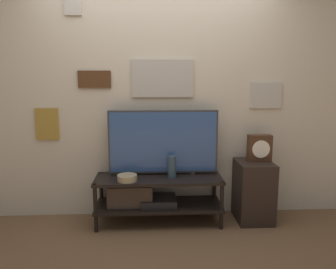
% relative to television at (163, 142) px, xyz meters
% --- Properties ---
extents(ground_plane, '(12.00, 12.00, 0.00)m').
position_rel_television_xyz_m(ground_plane, '(-0.05, -0.36, -0.84)').
color(ground_plane, brown).
extents(wall_back, '(6.40, 0.08, 2.70)m').
position_rel_television_xyz_m(wall_back, '(-0.05, 0.18, 0.52)').
color(wall_back, beige).
rests_on(wall_back, ground_plane).
extents(media_console, '(1.30, 0.45, 0.49)m').
position_rel_television_xyz_m(media_console, '(-0.15, -0.10, -0.53)').
color(media_console, black).
rests_on(media_console, ground_plane).
extents(television, '(1.13, 0.05, 0.68)m').
position_rel_television_xyz_m(television, '(0.00, 0.00, 0.00)').
color(television, '#333338').
rests_on(television, media_console).
extents(vase_tall_ceramic, '(0.09, 0.09, 0.22)m').
position_rel_television_xyz_m(vase_tall_ceramic, '(0.08, -0.12, -0.24)').
color(vase_tall_ceramic, '#2D4251').
rests_on(vase_tall_ceramic, media_console).
extents(vase_wide_bowl, '(0.19, 0.19, 0.06)m').
position_rel_television_xyz_m(vase_wide_bowl, '(-0.36, -0.21, -0.32)').
color(vase_wide_bowl, tan).
rests_on(vase_wide_bowl, media_console).
extents(side_table, '(0.36, 0.42, 0.63)m').
position_rel_television_xyz_m(side_table, '(0.95, -0.08, -0.52)').
color(side_table, black).
rests_on(side_table, ground_plane).
extents(mantel_clock, '(0.24, 0.11, 0.28)m').
position_rel_television_xyz_m(mantel_clock, '(1.00, -0.06, -0.06)').
color(mantel_clock, '#422819').
rests_on(mantel_clock, side_table).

